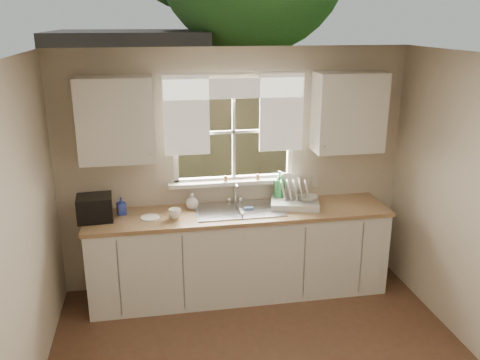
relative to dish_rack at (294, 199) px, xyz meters
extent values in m
cube|color=beige|center=(-0.59, 0.26, -0.41)|extent=(3.60, 0.02, 1.15)
cube|color=beige|center=(-0.59, 0.26, 1.34)|extent=(3.60, 0.02, 0.35)
cube|color=beige|center=(-1.79, 0.26, 0.67)|extent=(1.20, 0.02, 1.00)
cube|color=beige|center=(0.61, 0.26, 0.67)|extent=(1.20, 0.02, 1.00)
cube|color=silver|center=(-0.59, -1.74, 1.52)|extent=(3.60, 4.00, 0.02)
cube|color=white|center=(-0.59, 0.28, 0.17)|extent=(1.30, 0.06, 0.05)
cube|color=white|center=(-0.59, 0.28, 1.17)|extent=(1.30, 0.06, 0.05)
cube|color=white|center=(-1.19, 0.28, 0.67)|extent=(0.05, 0.06, 1.05)
cube|color=white|center=(0.01, 0.28, 0.67)|extent=(0.05, 0.06, 1.05)
cube|color=white|center=(-0.59, 0.28, 0.67)|extent=(0.03, 0.04, 1.00)
cube|color=white|center=(-0.59, 0.28, 0.67)|extent=(1.20, 0.04, 0.03)
cube|color=white|center=(-0.59, 0.22, 0.15)|extent=(1.38, 0.14, 0.04)
cylinder|color=white|center=(-0.59, 0.20, 1.27)|extent=(1.50, 0.02, 0.02)
cube|color=white|center=(-1.07, 0.21, 0.87)|extent=(0.45, 0.02, 0.80)
cube|color=white|center=(-0.11, 0.21, 0.87)|extent=(0.45, 0.02, 0.80)
cube|color=white|center=(-0.59, 0.21, 1.12)|extent=(1.40, 0.02, 0.20)
cube|color=silver|center=(-0.59, -0.06, -0.55)|extent=(3.00, 0.62, 0.87)
cube|color=#9D774E|center=(-0.59, -0.06, -0.09)|extent=(3.04, 0.65, 0.04)
cube|color=silver|center=(-1.74, 0.08, 0.87)|extent=(0.70, 0.33, 0.80)
cube|color=silver|center=(0.56, 0.08, 0.87)|extent=(0.70, 0.33, 0.80)
cube|color=beige|center=(0.29, 0.24, 0.10)|extent=(0.08, 0.01, 0.12)
cylinder|color=brown|center=(-0.35, 0.20, 0.20)|extent=(0.04, 0.04, 0.06)
cylinder|color=brown|center=(-0.69, 0.20, 0.20)|extent=(0.04, 0.04, 0.06)
cube|color=#335421|center=(-0.59, 5.26, -1.00)|extent=(20.00, 10.00, 0.02)
cube|color=olive|center=(-0.59, 3.26, -0.08)|extent=(8.00, 0.10, 1.80)
cube|color=maroon|center=(-1.79, 6.76, 0.12)|extent=(3.00, 3.00, 2.20)
cube|color=black|center=(-1.79, 6.76, 1.37)|extent=(3.20, 3.20, 0.30)
cylinder|color=#423021|center=(0.81, 6.26, 0.62)|extent=(0.36, 0.36, 3.20)
cube|color=#B7B7BC|center=(-0.59, -0.03, -0.15)|extent=(0.84, 0.46, 0.18)
cube|color=#B7B7BC|center=(-0.59, -0.03, -0.07)|extent=(0.88, 0.50, 0.01)
cube|color=#B7B7BC|center=(-0.59, -0.03, -0.09)|extent=(0.02, 0.41, 0.14)
cylinder|color=silver|center=(-0.59, 0.22, 0.04)|extent=(0.03, 0.03, 0.22)
cylinder|color=silver|center=(-0.59, 0.14, 0.15)|extent=(0.02, 0.18, 0.02)
sphere|color=silver|center=(-0.65, 0.22, -0.04)|extent=(0.05, 0.05, 0.05)
sphere|color=silver|center=(-0.53, 0.22, -0.04)|extent=(0.05, 0.05, 0.05)
cube|color=white|center=(0.00, -0.01, -0.04)|extent=(0.56, 0.47, 0.06)
cylinder|color=white|center=(-0.05, 0.11, 0.11)|extent=(0.27, 0.14, 0.25)
cylinder|color=white|center=(-0.11, 0.02, 0.10)|extent=(0.12, 0.23, 0.22)
cylinder|color=white|center=(-0.06, 0.01, 0.10)|extent=(0.12, 0.23, 0.22)
cylinder|color=white|center=(0.00, -0.01, 0.10)|extent=(0.12, 0.23, 0.22)
cylinder|color=white|center=(0.06, -0.02, 0.10)|extent=(0.12, 0.23, 0.22)
cylinder|color=white|center=(0.12, -0.04, 0.10)|extent=(0.12, 0.23, 0.22)
imported|color=beige|center=(0.14, -0.05, 0.02)|extent=(0.25, 0.25, 0.05)
imported|color=#2E8D46|center=(-0.13, 0.13, 0.10)|extent=(0.16, 0.16, 0.34)
imported|color=#3043B6|center=(-1.75, 0.06, 0.02)|extent=(0.10, 0.10, 0.18)
imported|color=beige|center=(-1.05, 0.10, 0.01)|extent=(0.16, 0.16, 0.16)
cylinder|color=white|center=(-1.47, -0.08, -0.07)|extent=(0.18, 0.18, 0.01)
imported|color=white|center=(-1.24, -0.14, -0.02)|extent=(0.17, 0.17, 0.10)
cube|color=black|center=(-1.99, -0.03, 0.05)|extent=(0.34, 0.30, 0.24)
camera|label=1|loc=(-1.42, -4.74, 1.78)|focal=38.00mm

